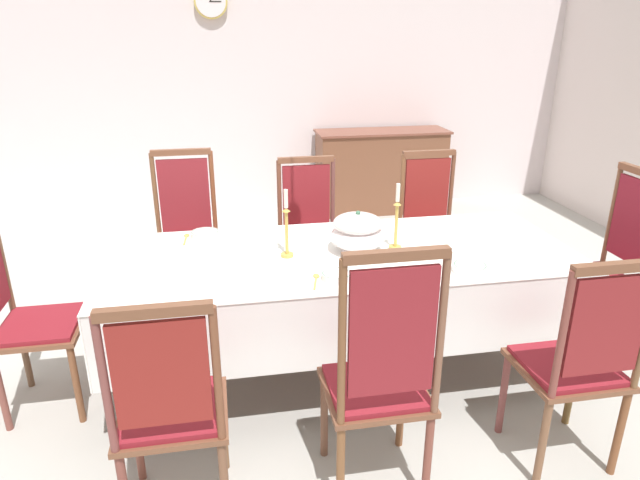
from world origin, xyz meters
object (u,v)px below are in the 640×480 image
chair_north_b (309,234)px  soup_tureen (358,232)px  candlestick_west (287,230)px  candlestick_east (396,223)px  dining_table (342,265)px  spoon_primary (316,278)px  chair_north_c (430,225)px  chair_south_a (170,407)px  chair_north_a (187,237)px  chair_head_west (25,314)px  mounted_clock (211,1)px  bowl_near_right (205,234)px  bowl_near_left (336,276)px  chair_south_c (578,360)px  sideboard (381,171)px  chair_south_b (381,375)px  bowl_far_left (470,268)px  chair_head_east (608,262)px  spoon_secondary (186,237)px

chair_north_b → soup_tureen: (0.12, -0.91, 0.33)m
candlestick_west → candlestick_east: candlestick_east is taller
dining_table → spoon_primary: (-0.20, -0.31, 0.08)m
chair_north_c → candlestick_west: size_ratio=2.94×
chair_south_a → candlestick_east: bearing=37.1°
chair_north_a → chair_head_west: size_ratio=1.09×
dining_table → candlestick_west: candlestick_west is taller
candlestick_west → spoon_primary: (0.10, -0.31, -0.15)m
candlestick_east → spoon_primary: size_ratio=2.17×
candlestick_west → mounted_clock: bearing=95.4°
chair_north_c → dining_table: bearing=45.9°
chair_south_a → bowl_near_right: chair_south_a is taller
bowl_near_left → bowl_near_right: bearing=132.3°
chair_south_c → sideboard: chair_south_c is taller
chair_south_c → bowl_near_left: (-0.98, 0.57, 0.24)m
dining_table → chair_south_c: chair_south_c is taller
chair_south_b → mounted_clock: size_ratio=3.68×
dining_table → candlestick_east: bearing=-0.0°
chair_south_a → chair_north_c: (1.77, 1.81, 0.01)m
chair_north_b → candlestick_east: 1.04m
chair_south_b → bowl_near_left: 0.61m
candlestick_west → soup_tureen: bearing=0.0°
sideboard → chair_north_a: bearing=46.7°
chair_north_a → chair_north_c: chair_north_a is taller
candlestick_west → bowl_near_left: 0.42m
candlestick_west → bowl_far_left: bearing=-22.9°
chair_head_east → spoon_primary: (-1.89, -0.31, 0.20)m
candlestick_east → soup_tureen: bearing=180.0°
chair_south_b → chair_north_b: (0.00, 1.82, -0.04)m
chair_south_c → spoon_secondary: bearing=143.1°
chair_north_c → chair_head_west: (-2.56, -0.91, -0.01)m
chair_north_c → chair_head_west: 2.72m
bowl_near_left → mounted_clock: mounted_clock is taller
bowl_near_left → bowl_far_left: 0.69m
chair_south_b → chair_south_c: (0.92, 0.01, -0.04)m
chair_north_c → spoon_primary: chair_north_c is taller
chair_north_a → spoon_primary: bearing=119.3°
chair_head_west → bowl_near_right: (0.93, 0.37, 0.24)m
dining_table → chair_south_c: (0.88, -0.91, -0.14)m
chair_north_c → sideboard: (0.24, 2.14, -0.12)m
chair_north_a → chair_south_c: (1.77, -1.82, -0.03)m
spoon_secondary → sideboard: sideboard is taller
soup_tureen → bowl_near_right: soup_tureen is taller
soup_tureen → bowl_far_left: 0.63m
bowl_near_right → chair_south_a: bearing=-96.3°
dining_table → spoon_secondary: spoon_secondary is taller
bowl_near_right → bowl_near_left: bearing=-47.7°
chair_north_b → chair_south_a: bearing=64.8°
chair_north_c → sideboard: 2.16m
bowl_near_left → spoon_secondary: size_ratio=0.83×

